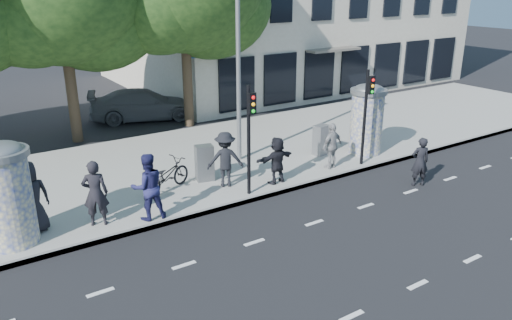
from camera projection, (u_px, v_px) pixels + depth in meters
ground at (349, 244)px, 12.83m from camera, size 120.00×120.00×0.00m
sidewalk at (210, 159)px, 18.70m from camera, size 40.00×8.00×0.15m
curb at (270, 194)px, 15.59m from camera, size 40.00×0.10×0.16m
lane_dash_near at (418, 285)px, 11.10m from camera, size 32.00×0.12×0.01m
lane_dash_far at (314, 223)px, 13.93m from camera, size 32.00×0.12×0.01m
ad_column_left at (6, 192)px, 12.12m from camera, size 1.36×1.36×2.65m
ad_column_right at (367, 117)px, 18.68m from camera, size 1.36×1.36×2.65m
traffic_pole_near at (250, 129)px, 14.74m from camera, size 0.22×0.31×3.40m
traffic_pole_far at (367, 108)px, 17.22m from camera, size 0.22×0.31×3.40m
street_lamp at (239, 30)px, 16.82m from camera, size 0.25×0.93×8.00m
ped_a at (31, 197)px, 12.83m from camera, size 1.02×0.73×1.95m
ped_b at (95, 193)px, 13.22m from camera, size 0.78×0.65×1.83m
ped_c at (148, 187)px, 13.56m from camera, size 0.99×0.81×1.90m
ped_d at (225, 159)px, 15.77m from camera, size 1.33×1.09×1.80m
ped_e at (332, 146)px, 17.32m from camera, size 1.03×0.69×1.63m
ped_f at (277, 160)px, 16.06m from camera, size 1.47×0.63×1.55m
man_road at (420, 162)px, 16.22m from camera, size 0.71×0.61×1.65m
bicycle at (167, 176)px, 15.54m from camera, size 1.36×2.02×1.00m
cabinet_left at (204, 163)px, 16.33m from camera, size 0.65×0.54×1.19m
cabinet_right at (321, 140)px, 18.76m from camera, size 0.61×0.49×1.14m
car_right at (144, 105)px, 24.02m from camera, size 3.50×5.47×1.47m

